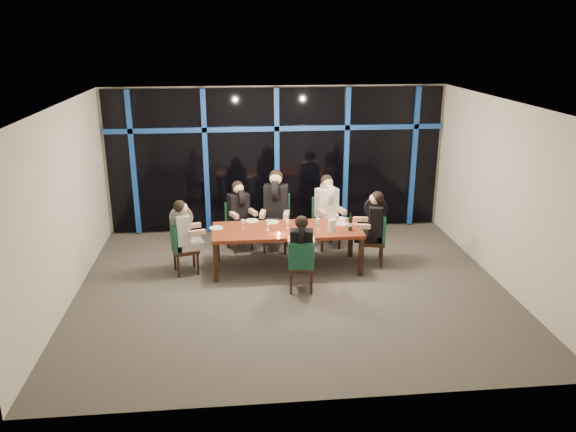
{
  "coord_description": "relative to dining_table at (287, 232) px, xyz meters",
  "views": [
    {
      "loc": [
        -0.91,
        -8.4,
        4.06
      ],
      "look_at": [
        0.0,
        0.6,
        1.05
      ],
      "focal_mm": 35.0,
      "sensor_mm": 36.0,
      "label": 1
    }
  ],
  "objects": [
    {
      "name": "wine_glass_d",
      "position": [
        -0.76,
        0.07,
        0.19
      ],
      "size": [
        0.06,
        0.06,
        0.17
      ],
      "color": "silver",
      "rests_on": "dining_table"
    },
    {
      "name": "window_wall",
      "position": [
        0.01,
        2.13,
        0.87
      ],
      "size": [
        6.86,
        0.43,
        2.94
      ],
      "color": "black",
      "rests_on": "ground"
    },
    {
      "name": "wine_glass_a",
      "position": [
        -0.34,
        -0.04,
        0.2
      ],
      "size": [
        0.07,
        0.07,
        0.18
      ],
      "color": "silver",
      "rests_on": "dining_table"
    },
    {
      "name": "plate_end_right",
      "position": [
        0.99,
        0.14,
        0.08
      ],
      "size": [
        0.24,
        0.24,
        0.01
      ],
      "primitive_type": "cylinder",
      "color": "white",
      "rests_on": "dining_table"
    },
    {
      "name": "plate_far_mid",
      "position": [
        -0.23,
        0.36,
        0.08
      ],
      "size": [
        0.24,
        0.24,
        0.01
      ],
      "primitive_type": "cylinder",
      "color": "white",
      "rests_on": "dining_table"
    },
    {
      "name": "chair_far_right",
      "position": [
        0.86,
        1.03,
        -0.13
      ],
      "size": [
        0.56,
        0.56,
        0.98
      ],
      "rotation": [
        0.0,
        0.0,
        0.26
      ],
      "color": "black",
      "rests_on": "ground"
    },
    {
      "name": "chair_end_left",
      "position": [
        -1.85,
        -0.03,
        -0.18
      ],
      "size": [
        0.52,
        0.52,
        0.91
      ],
      "rotation": [
        0.0,
        0.0,
        1.83
      ],
      "color": "black",
      "rests_on": "ground"
    },
    {
      "name": "chair_far_mid",
      "position": [
        -0.1,
        1.0,
        -0.08
      ],
      "size": [
        0.58,
        0.58,
        1.07
      ],
      "rotation": [
        0.0,
        0.0,
        -0.19
      ],
      "color": "black",
      "rests_on": "ground"
    },
    {
      "name": "chair_far_left",
      "position": [
        -0.84,
        1.06,
        -0.16
      ],
      "size": [
        0.56,
        0.56,
        0.93
      ],
      "rotation": [
        0.0,
        0.0,
        0.39
      ],
      "color": "black",
      "rests_on": "ground"
    },
    {
      "name": "dining_table",
      "position": [
        0.0,
        0.0,
        0.0
      ],
      "size": [
        2.6,
        1.0,
        0.75
      ],
      "color": "maroon",
      "rests_on": "ground"
    },
    {
      "name": "diner_end_left",
      "position": [
        -1.78,
        -0.01,
        0.19
      ],
      "size": [
        0.61,
        0.52,
        0.88
      ],
      "rotation": [
        0.0,
        0.0,
        1.83
      ],
      "color": "black",
      "rests_on": "ground"
    },
    {
      "name": "plate_far_right",
      "position": [
        1.02,
        0.41,
        0.08
      ],
      "size": [
        0.24,
        0.24,
        0.01
      ],
      "primitive_type": "cylinder",
      "color": "white",
      "rests_on": "dining_table"
    },
    {
      "name": "water_pitcher",
      "position": [
        0.75,
        -0.23,
        0.18
      ],
      "size": [
        0.13,
        0.12,
        0.22
      ],
      "rotation": [
        0.0,
        0.0,
        -0.19
      ],
      "color": "silver",
      "rests_on": "dining_table"
    },
    {
      "name": "plate_near_mid",
      "position": [
        0.21,
        -0.34,
        0.08
      ],
      "size": [
        0.24,
        0.24,
        0.01
      ],
      "primitive_type": "cylinder",
      "color": "white",
      "rests_on": "dining_table"
    },
    {
      "name": "wine_glass_c",
      "position": [
        0.54,
        -0.07,
        0.21
      ],
      "size": [
        0.07,
        0.07,
        0.19
      ],
      "color": "silver",
      "rests_on": "dining_table"
    },
    {
      "name": "chair_end_right",
      "position": [
        1.62,
        0.02,
        -0.16
      ],
      "size": [
        0.51,
        0.51,
        0.94
      ],
      "rotation": [
        0.0,
        0.0,
        4.52
      ],
      "color": "black",
      "rests_on": "ground"
    },
    {
      "name": "diner_far_right",
      "position": [
        0.88,
        0.95,
        0.26
      ],
      "size": [
        0.57,
        0.66,
        0.96
      ],
      "rotation": [
        0.0,
        0.0,
        0.26
      ],
      "color": "silver",
      "rests_on": "ground"
    },
    {
      "name": "tea_light",
      "position": [
        -0.17,
        -0.26,
        0.08
      ],
      "size": [
        0.05,
        0.05,
        0.03
      ],
      "primitive_type": "cylinder",
      "color": "#FAAB4B",
      "rests_on": "dining_table"
    },
    {
      "name": "wine_bottle",
      "position": [
        1.08,
        -0.2,
        0.19
      ],
      "size": [
        0.07,
        0.07,
        0.31
      ],
      "rotation": [
        0.0,
        0.0,
        0.33
      ],
      "color": "black",
      "rests_on": "dining_table"
    },
    {
      "name": "plate_end_left",
      "position": [
        -1.23,
        0.14,
        0.08
      ],
      "size": [
        0.24,
        0.24,
        0.01
      ],
      "primitive_type": "cylinder",
      "color": "white",
      "rests_on": "dining_table"
    },
    {
      "name": "diner_far_mid",
      "position": [
        -0.12,
        0.91,
        0.34
      ],
      "size": [
        0.58,
        0.71,
        1.04
      ],
      "rotation": [
        0.0,
        0.0,
        -0.19
      ],
      "color": "black",
      "rests_on": "ground"
    },
    {
      "name": "wine_glass_e",
      "position": [
        0.9,
        0.09,
        0.21
      ],
      "size": [
        0.07,
        0.07,
        0.19
      ],
      "color": "silver",
      "rests_on": "dining_table"
    },
    {
      "name": "diner_end_right",
      "position": [
        1.55,
        0.03,
        0.22
      ],
      "size": [
        0.62,
        0.51,
        0.91
      ],
      "rotation": [
        0.0,
        0.0,
        4.52
      ],
      "color": "black",
      "rests_on": "ground"
    },
    {
      "name": "diner_far_left",
      "position": [
        -0.81,
        0.99,
        0.21
      ],
      "size": [
        0.58,
        0.64,
        0.9
      ],
      "rotation": [
        0.0,
        0.0,
        0.39
      ],
      "color": "black",
      "rests_on": "ground"
    },
    {
      "name": "room",
      "position": [
        0.0,
        -0.8,
        1.34
      ],
      "size": [
        7.04,
        7.0,
        3.02
      ],
      "color": "#514E48",
      "rests_on": "ground"
    },
    {
      "name": "diner_near_mid",
      "position": [
        0.14,
        -0.9,
        0.16
      ],
      "size": [
        0.47,
        0.57,
        0.86
      ],
      "rotation": [
        0.0,
        0.0,
        3.02
      ],
      "color": "black",
      "rests_on": "ground"
    },
    {
      "name": "wine_glass_b",
      "position": [
        0.02,
        0.04,
        0.18
      ],
      "size": [
        0.06,
        0.06,
        0.16
      ],
      "color": "white",
      "rests_on": "dining_table"
    },
    {
      "name": "chair_near_mid",
      "position": [
        0.13,
        -0.98,
        -0.19
      ],
      "size": [
        0.45,
        0.45,
        0.88
      ],
      "rotation": [
        0.0,
        0.0,
        3.02
      ],
      "color": "black",
      "rests_on": "ground"
    },
    {
      "name": "plate_far_left",
      "position": [
        -0.6,
        0.47,
        0.08
      ],
      "size": [
        0.24,
        0.24,
        0.01
      ],
      "primitive_type": "cylinder",
      "color": "white",
      "rests_on": "dining_table"
    }
  ]
}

